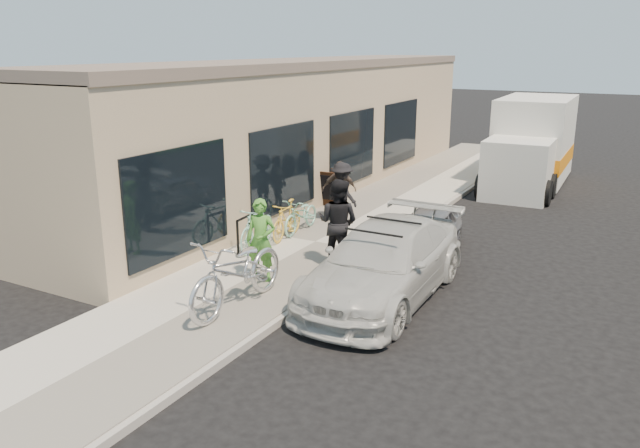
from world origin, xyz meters
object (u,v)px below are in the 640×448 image
at_px(bystander_a, 342,193).
at_px(cruiser_bike_b, 301,215).
at_px(sedan_silver, 426,233).
at_px(cruiser_bike_c, 287,220).
at_px(sandwich_board, 331,188).
at_px(man_standing, 338,222).
at_px(bystander_b, 339,190).
at_px(moving_truck, 531,147).
at_px(woman_rider, 261,240).
at_px(sedan_white, 384,263).
at_px(cruiser_bike_a, 257,227).
at_px(bike_rack, 244,231).
at_px(tandem_bike, 238,272).

bearing_deg(bystander_a, cruiser_bike_b, 90.36).
distance_m(sedan_silver, cruiser_bike_c, 3.33).
bearing_deg(sandwich_board, man_standing, -59.49).
xyz_separation_m(cruiser_bike_c, bystander_a, (0.52, 1.89, 0.34)).
bearing_deg(bystander_b, cruiser_bike_b, -128.61).
relative_size(moving_truck, woman_rider, 3.67).
height_order(sedan_white, man_standing, man_standing).
bearing_deg(cruiser_bike_a, bike_rack, -125.01).
relative_size(sedan_white, bystander_b, 3.11).
xyz_separation_m(man_standing, bystander_b, (-1.67, 3.30, -0.15)).
relative_size(moving_truck, cruiser_bike_c, 3.96).
relative_size(sedan_silver, tandem_bike, 1.21).
bearing_deg(sedan_silver, bystander_b, 149.21).
height_order(moving_truck, cruiser_bike_c, moving_truck).
bearing_deg(cruiser_bike_b, woman_rider, -75.86).
xyz_separation_m(sandwich_board, cruiser_bike_b, (0.57, -2.65, -0.10)).
bearing_deg(bike_rack, moving_truck, 69.86).
height_order(tandem_bike, woman_rider, woman_rider).
bearing_deg(cruiser_bike_a, cruiser_bike_b, 74.72).
relative_size(bike_rack, woman_rider, 0.49).
distance_m(cruiser_bike_b, bystander_b, 1.61).
distance_m(moving_truck, bystander_b, 8.35).
height_order(woman_rider, cruiser_bike_b, woman_rider).
relative_size(sedan_white, woman_rider, 2.95).
height_order(sandwich_board, bystander_a, bystander_a).
height_order(sandwich_board, cruiser_bike_a, sandwich_board).
height_order(man_standing, bystander_a, man_standing).
bearing_deg(sandwich_board, cruiser_bike_a, -84.01).
distance_m(tandem_bike, man_standing, 2.92).
bearing_deg(moving_truck, cruiser_bike_c, -112.82).
height_order(woman_rider, bystander_a, woman_rider).
distance_m(man_standing, bystander_a, 3.30).
height_order(moving_truck, bystander_b, moving_truck).
relative_size(sedan_silver, bystander_a, 1.93).
relative_size(bike_rack, cruiser_bike_c, 0.53).
bearing_deg(bystander_b, sandwich_board, 98.03).
height_order(sedan_white, cruiser_bike_b, sedan_white).
bearing_deg(bystander_a, moving_truck, -89.71).
bearing_deg(cruiser_bike_a, cruiser_bike_c, 71.43).
height_order(sedan_silver, moving_truck, moving_truck).
bearing_deg(moving_truck, sandwich_board, -125.49).
distance_m(sedan_white, bystander_a, 4.81).
xyz_separation_m(sedan_silver, bystander_a, (-2.71, 1.07, 0.43)).
bearing_deg(woman_rider, cruiser_bike_b, 91.63).
bearing_deg(sedan_white, tandem_bike, -134.52).
height_order(moving_truck, woman_rider, moving_truck).
bearing_deg(tandem_bike, cruiser_bike_a, 119.73).
distance_m(moving_truck, bystander_a, 8.54).
xyz_separation_m(cruiser_bike_b, bystander_b, (0.26, 1.55, 0.35)).
bearing_deg(man_standing, cruiser_bike_a, -3.11).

